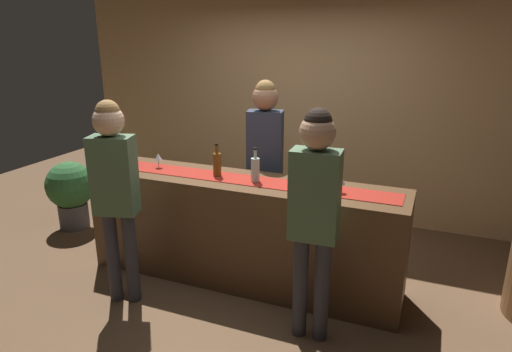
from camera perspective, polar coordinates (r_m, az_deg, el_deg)
The scene contains 12 objects.
ground_plane at distance 4.35m, azimuth -1.78°, elevation -12.80°, with size 10.00×10.00×0.00m, color brown.
back_wall at distance 5.59m, azimuth 6.13°, elevation 9.79°, with size 6.00×0.12×2.90m, color tan.
bar_counter at distance 4.12m, azimuth -1.84°, elevation -6.93°, with size 2.88×0.60×0.98m, color #543821.
counter_runner_cloth at distance 3.95m, azimuth -1.91°, elevation -0.41°, with size 2.74×0.28×0.01m, color maroon.
wine_bottle_amber at distance 4.02m, azimuth -4.95°, elevation 1.52°, with size 0.07×0.07×0.30m.
wine_bottle_clear at distance 3.85m, azimuth -0.09°, elevation 0.86°, with size 0.07×0.07×0.30m.
wine_glass_near_customer at distance 4.35m, azimuth -12.26°, elevation 2.32°, with size 0.07×0.07×0.14m.
wine_glass_mid_counter at distance 3.63m, azimuth 10.74°, elevation -0.61°, with size 0.07×0.07×0.14m.
bartender at distance 4.42m, azimuth 1.14°, elevation 3.45°, with size 0.37×0.26×1.79m.
customer_sipping at distance 3.14m, azimuth 7.42°, elevation -3.33°, with size 0.35×0.24×1.74m.
customer_browsing at distance 3.76m, azimuth -17.46°, elevation -0.71°, with size 0.38×0.29×1.72m.
potted_plant_tall at distance 5.66m, azimuth -22.40°, elevation -1.67°, with size 0.55×0.55×0.80m.
Camera 1 is at (1.54, -3.42, 2.20)m, focal length 31.61 mm.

